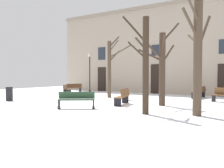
% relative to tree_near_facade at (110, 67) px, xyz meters
% --- Properties ---
extents(ground_plane, '(35.48, 35.48, 0.00)m').
position_rel_tree_near_facade_xyz_m(ground_plane, '(1.28, -3.55, -2.36)').
color(ground_plane, white).
extents(building_facade, '(22.18, 0.60, 8.39)m').
position_rel_tree_near_facade_xyz_m(building_facade, '(1.28, 5.86, 1.89)').
color(building_facade, tan).
rests_on(building_facade, ground).
extents(tree_near_facade, '(1.80, 0.92, 4.76)m').
position_rel_tree_near_facade_xyz_m(tree_near_facade, '(0.00, 0.00, 0.00)').
color(tree_near_facade, '#4C3D2D').
rests_on(tree_near_facade, ground).
extents(tree_left_of_center, '(2.24, 2.40, 4.73)m').
position_rel_tree_near_facade_xyz_m(tree_left_of_center, '(5.14, -2.40, -0.08)').
color(tree_left_of_center, '#423326').
rests_on(tree_left_of_center, ground).
extents(tree_center, '(1.00, 2.55, 5.10)m').
position_rel_tree_near_facade_xyz_m(tree_center, '(7.71, -4.87, 0.27)').
color(tree_center, '#4C3D2D').
rests_on(tree_center, ground).
extents(tree_right_of_center, '(1.40, 1.77, 4.55)m').
position_rel_tree_near_facade_xyz_m(tree_right_of_center, '(5.62, -5.66, 0.02)').
color(tree_right_of_center, '#382B1E').
rests_on(tree_right_of_center, ground).
extents(streetlamp, '(0.30, 0.30, 3.97)m').
position_rel_tree_near_facade_xyz_m(streetlamp, '(-4.63, 3.35, 0.06)').
color(streetlamp, black).
rests_on(streetlamp, ground).
extents(litter_bin, '(0.48, 0.48, 0.93)m').
position_rel_tree_near_facade_xyz_m(litter_bin, '(-4.49, -5.64, -1.89)').
color(litter_bin, black).
rests_on(litter_bin, ground).
extents(bench_near_center_tree, '(1.71, 1.39, 0.84)m').
position_rel_tree_near_facade_xyz_m(bench_near_center_tree, '(-5.30, 0.74, -1.93)').
color(bench_near_center_tree, '#3D2819').
rests_on(bench_near_center_tree, ground).
extents(bench_back_to_back_left, '(0.67, 1.93, 0.88)m').
position_rel_tree_near_facade_xyz_m(bench_back_to_back_left, '(5.90, 3.30, -1.90)').
color(bench_back_to_back_left, '#51331E').
rests_on(bench_back_to_back_left, ground).
extents(bench_back_to_back_right, '(1.09, 1.68, 0.87)m').
position_rel_tree_near_facade_xyz_m(bench_back_to_back_right, '(-6.04, 2.54, -1.92)').
color(bench_back_to_back_right, '#51331E').
rests_on(bench_back_to_back_right, ground).
extents(bench_by_litter_bin, '(0.95, 1.87, 0.96)m').
position_rel_tree_near_facade_xyz_m(bench_by_litter_bin, '(3.07, -3.30, -1.87)').
color(bench_by_litter_bin, brown).
rests_on(bench_by_litter_bin, ground).
extents(bench_far_corner, '(1.80, 1.47, 0.88)m').
position_rel_tree_near_facade_xyz_m(bench_far_corner, '(1.89, -6.06, -1.89)').
color(bench_far_corner, '#2D4C33').
rests_on(bench_far_corner, ground).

